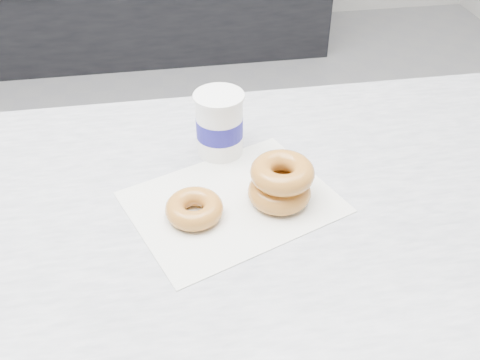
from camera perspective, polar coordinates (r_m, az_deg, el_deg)
The scene contains 5 objects.
ground at distance 1.99m, azimuth -9.91°, elevation -11.58°, with size 5.00×5.00×0.00m, color gray.
wax_paper at distance 0.93m, azimuth -0.78°, elevation -2.36°, with size 0.34×0.26×0.00m, color silver.
donut_single at distance 0.89m, azimuth -4.90°, elevation -3.05°, with size 0.10×0.10×0.03m, color gold.
donut_stack at distance 0.91m, azimuth 4.38°, elevation -0.22°, with size 0.11×0.11×0.08m.
coffee_cup at distance 1.02m, azimuth -2.20°, elevation 6.03°, with size 0.11×0.11×0.13m.
Camera 1 is at (0.12, -1.30, 1.51)m, focal length 40.00 mm.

